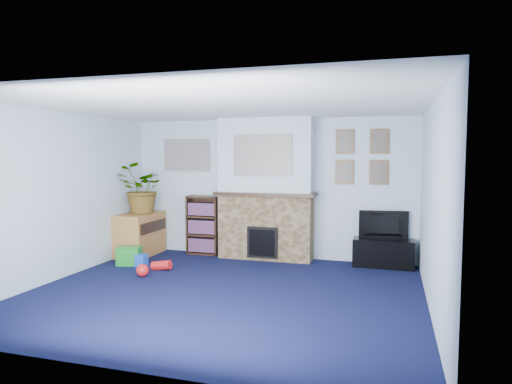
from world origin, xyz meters
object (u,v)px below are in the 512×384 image
(sideboard, at_px, (140,235))
(television, at_px, (384,225))
(bookshelf, at_px, (204,226))
(tv_stand, at_px, (383,253))

(sideboard, bearing_deg, television, 4.74)
(television, height_order, bookshelf, bookshelf)
(television, relative_size, sideboard, 0.80)
(bookshelf, height_order, sideboard, bookshelf)
(tv_stand, bearing_deg, sideboard, -175.53)
(tv_stand, xyz_separation_m, sideboard, (-4.19, -0.33, 0.12))
(tv_stand, bearing_deg, television, 90.00)
(bookshelf, bearing_deg, sideboard, -159.23)
(tv_stand, relative_size, television, 1.22)
(tv_stand, relative_size, bookshelf, 0.90)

